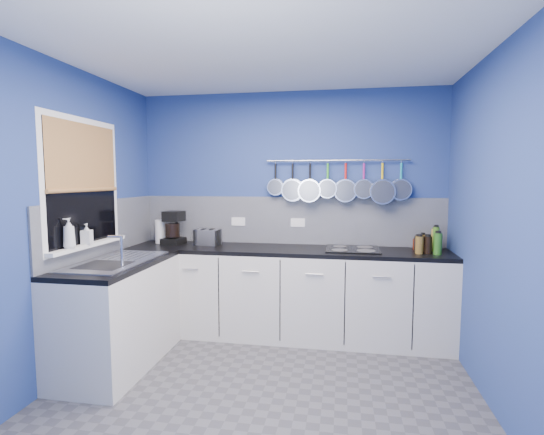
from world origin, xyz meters
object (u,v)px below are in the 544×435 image
(soap_bottle_b, at_px, (87,234))
(coffee_maker, at_px, (173,228))
(canister, at_px, (218,238))
(paper_towel, at_px, (160,232))
(toaster, at_px, (208,237))
(hob, at_px, (353,249))
(soap_bottle_a, at_px, (69,233))

(soap_bottle_b, bearing_deg, coffee_maker, 72.10)
(canister, bearing_deg, paper_towel, -175.79)
(soap_bottle_b, bearing_deg, canister, 53.64)
(toaster, relative_size, hob, 0.49)
(toaster, bearing_deg, coffee_maker, -167.10)
(paper_towel, bearing_deg, soap_bottle_a, -97.47)
(soap_bottle_a, distance_m, canister, 1.53)
(coffee_maker, relative_size, toaster, 1.39)
(soap_bottle_a, height_order, soap_bottle_b, soap_bottle_a)
(paper_towel, bearing_deg, toaster, -1.61)
(paper_towel, distance_m, toaster, 0.54)
(canister, distance_m, hob, 1.41)
(coffee_maker, bearing_deg, soap_bottle_b, -100.97)
(soap_bottle_a, xyz_separation_m, paper_towel, (0.16, 1.25, -0.14))
(coffee_maker, bearing_deg, canister, 15.86)
(canister, bearing_deg, soap_bottle_b, -126.36)
(coffee_maker, bearing_deg, paper_towel, 177.26)
(hob, bearing_deg, soap_bottle_b, -156.23)
(soap_bottle_b, height_order, coffee_maker, coffee_maker)
(soap_bottle_b, relative_size, hob, 0.33)
(coffee_maker, distance_m, hob, 1.88)
(soap_bottle_b, bearing_deg, soap_bottle_a, -90.00)
(toaster, xyz_separation_m, canister, (0.09, 0.06, -0.02))
(soap_bottle_a, relative_size, toaster, 0.95)
(paper_towel, relative_size, canister, 1.93)
(soap_bottle_b, distance_m, paper_towel, 1.05)
(paper_towel, xyz_separation_m, coffee_maker, (0.16, -0.03, 0.05))
(soap_bottle_a, xyz_separation_m, hob, (2.20, 1.19, -0.26))
(coffee_maker, distance_m, toaster, 0.39)
(soap_bottle_b, xyz_separation_m, coffee_maker, (0.32, 1.00, -0.06))
(soap_bottle_b, bearing_deg, toaster, 55.29)
(soap_bottle_a, bearing_deg, paper_towel, 82.53)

